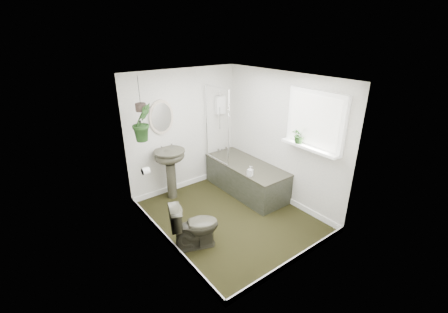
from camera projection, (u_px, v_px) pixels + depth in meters
floor at (229, 217)px, 5.06m from camera, size 2.30×2.80×0.02m
ceiling at (230, 76)px, 4.16m from camera, size 2.30×2.80×0.02m
wall_back at (184, 131)px, 5.65m from camera, size 2.30×0.02×2.30m
wall_front at (303, 189)px, 3.57m from camera, size 2.30×0.02×2.30m
wall_left at (161, 174)px, 3.97m from camera, size 0.02×2.80×2.30m
wall_right at (282, 138)px, 5.25m from camera, size 0.02×2.80×2.30m
skirting at (229, 214)px, 5.04m from camera, size 2.30×2.80×0.10m
bathtub at (246, 177)px, 5.76m from camera, size 0.72×1.72×0.58m
bath_screen at (217, 125)px, 5.55m from camera, size 0.04×0.72×1.40m
shower_box at (220, 105)px, 5.88m from camera, size 0.20×0.10×0.35m
oval_mirror at (162, 117)px, 5.23m from camera, size 0.46×0.03×0.62m
wall_sconce at (141, 127)px, 5.04m from camera, size 0.04×0.04×0.22m
toilet_roll_holder at (146, 171)px, 4.61m from camera, size 0.11×0.11×0.11m
window_recess at (316, 120)px, 4.51m from camera, size 0.08×1.00×0.90m
window_sill at (310, 147)px, 4.63m from camera, size 0.18×1.00×0.04m
window_blinds at (314, 121)px, 4.48m from camera, size 0.01×0.86×0.76m
toilet at (195, 226)px, 4.24m from camera, size 0.77×0.60×0.69m
pedestal_sink at (171, 174)px, 5.48m from camera, size 0.57×0.50×0.95m
sill_plant at (299, 135)px, 4.71m from camera, size 0.24×0.21×0.26m
hanging_plant at (142, 122)px, 4.60m from camera, size 0.35×0.30×0.59m
soap_bottle at (250, 171)px, 5.14m from camera, size 0.10×0.10×0.18m
hanging_pot at (141, 107)px, 4.51m from camera, size 0.16×0.16×0.12m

